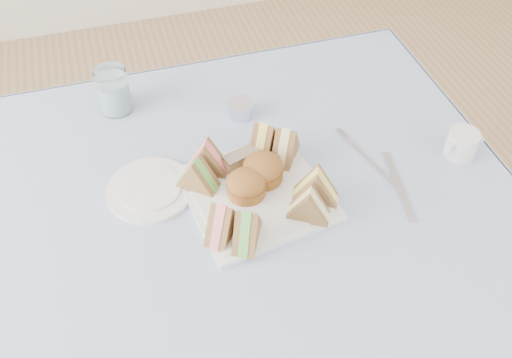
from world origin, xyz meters
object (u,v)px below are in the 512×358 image
object	(u,v)px
creamer_jug	(462,144)
water_glass	(113,91)
table	(265,309)
serving_plate	(256,194)

from	to	relation	value
creamer_jug	water_glass	bearing A→B (deg)	134.68
water_glass	creamer_jug	xyz separation A→B (m)	(0.67, -0.36, -0.02)
water_glass	table	bearing A→B (deg)	-58.26
creamer_jug	serving_plate	bearing A→B (deg)	161.49
serving_plate	creamer_jug	xyz separation A→B (m)	(0.45, -0.01, 0.02)
serving_plate	table	bearing A→B (deg)	-81.88
water_glass	serving_plate	bearing A→B (deg)	-56.86
serving_plate	creamer_jug	bearing A→B (deg)	-9.61
serving_plate	creamer_jug	size ratio (longest dim) A/B	4.01
table	water_glass	size ratio (longest dim) A/B	8.53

